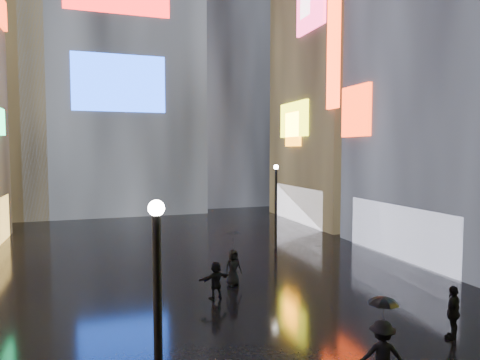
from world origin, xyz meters
name	(u,v)px	position (x,y,z in m)	size (l,w,h in m)	color
ground	(194,261)	(0.00, 20.00, 0.00)	(140.00, 140.00, 0.00)	black
building_right_far	(350,59)	(15.98, 30.00, 13.98)	(10.28, 12.00, 28.00)	black
tower_main	(114,4)	(-3.00, 43.97, 21.01)	(16.00, 14.20, 42.00)	black
tower_flank_right	(222,56)	(9.00, 46.00, 17.00)	(12.00, 12.00, 34.00)	black
lamp_near	(158,323)	(-3.91, 4.96, 2.94)	(0.30, 0.30, 5.20)	black
lamp_far	(276,201)	(5.45, 21.42, 2.94)	(0.30, 0.30, 5.20)	black
pedestrian_2	(382,355)	(1.84, 6.09, 0.90)	(1.16, 0.67, 1.80)	black
pedestrian_3	(453,312)	(5.88, 7.86, 0.87)	(1.02, 0.42, 1.74)	black
pedestrian_4	(233,267)	(0.79, 15.34, 0.80)	(0.79, 0.51, 1.61)	black
pedestrian_5	(216,280)	(-0.41, 13.92, 0.76)	(1.42, 0.45, 1.53)	black
umbrella_1	(383,308)	(1.84, 6.09, 2.12)	(0.74, 0.74, 0.65)	black
umbrella_2	(233,240)	(0.79, 15.34, 2.05)	(0.95, 0.97, 0.88)	black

